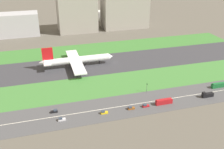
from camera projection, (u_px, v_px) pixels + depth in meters
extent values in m
plane|color=#5B564C|center=(115.00, 62.00, 238.19)|extent=(800.00, 800.00, 0.00)
cube|color=#38383D|center=(115.00, 62.00, 238.17)|extent=(280.00, 46.00, 0.10)
cube|color=#3D7A33|center=(104.00, 48.00, 273.76)|extent=(280.00, 36.00, 0.10)
cube|color=#427F38|center=(131.00, 82.00, 202.58)|extent=(280.00, 36.00, 0.10)
cube|color=#4C4C4F|center=(147.00, 102.00, 174.80)|extent=(280.00, 28.00, 0.10)
cube|color=silver|center=(147.00, 102.00, 174.78)|extent=(266.00, 0.50, 0.01)
cylinder|color=white|center=(78.00, 60.00, 226.80)|extent=(56.00, 6.00, 6.00)
cone|color=white|center=(111.00, 56.00, 234.37)|extent=(4.00, 5.70, 5.70)
cone|color=white|center=(42.00, 63.00, 218.77)|extent=(5.00, 5.40, 5.40)
cube|color=red|center=(47.00, 54.00, 217.07)|extent=(9.00, 0.80, 11.00)
cube|color=white|center=(47.00, 62.00, 219.82)|extent=(6.00, 16.00, 0.60)
cube|color=white|center=(73.00, 55.00, 239.83)|extent=(10.00, 26.00, 1.00)
cylinder|color=gray|center=(75.00, 60.00, 235.81)|extent=(5.00, 3.20, 3.20)
cube|color=white|center=(78.00, 68.00, 213.79)|extent=(10.00, 26.00, 1.00)
cylinder|color=gray|center=(78.00, 68.00, 220.19)|extent=(5.00, 3.20, 3.20)
cylinder|color=black|center=(100.00, 62.00, 233.71)|extent=(1.00, 1.00, 3.20)
cylinder|color=black|center=(73.00, 64.00, 230.80)|extent=(1.00, 1.00, 3.20)
cylinder|color=black|center=(74.00, 67.00, 224.72)|extent=(1.00, 1.00, 3.20)
cube|color=silver|center=(62.00, 120.00, 155.79)|extent=(4.40, 1.80, 1.10)
cube|color=#333D4C|center=(60.00, 118.00, 155.16)|extent=(2.20, 1.66, 0.90)
cube|color=#B2191E|center=(164.00, 102.00, 172.33)|extent=(11.60, 2.50, 3.00)
cube|color=#B2191E|center=(164.00, 100.00, 171.56)|extent=(10.80, 2.30, 0.50)
cube|color=brown|center=(131.00, 108.00, 166.93)|extent=(4.40, 1.80, 1.10)
cube|color=#333D4C|center=(130.00, 107.00, 166.30)|extent=(2.20, 1.66, 0.90)
cube|color=#19662D|center=(219.00, 85.00, 193.56)|extent=(11.60, 2.50, 3.00)
cube|color=#19662D|center=(219.00, 83.00, 192.83)|extent=(10.80, 2.30, 0.50)
cube|color=black|center=(54.00, 112.00, 163.52)|extent=(4.40, 1.80, 1.10)
cube|color=#333D4C|center=(55.00, 110.00, 163.30)|extent=(2.20, 1.66, 0.90)
cube|color=#B2191E|center=(146.00, 106.00, 169.49)|extent=(4.40, 1.80, 1.10)
cube|color=#333D4C|center=(145.00, 105.00, 168.86)|extent=(2.20, 1.66, 0.90)
cube|color=black|center=(208.00, 95.00, 180.82)|extent=(8.40, 2.50, 2.80)
cube|color=black|center=(204.00, 93.00, 179.15)|extent=(2.00, 2.30, 1.20)
cube|color=yellow|center=(104.00, 113.00, 162.42)|extent=(4.40, 1.80, 1.10)
cube|color=#333D4C|center=(103.00, 112.00, 161.79)|extent=(2.20, 1.66, 0.90)
cylinder|color=#4C4C51|center=(147.00, 88.00, 186.13)|extent=(0.24, 0.24, 6.00)
cube|color=black|center=(147.00, 84.00, 184.59)|extent=(0.36, 0.36, 1.20)
sphere|color=#19D826|center=(147.00, 84.00, 184.29)|extent=(0.24, 0.24, 0.24)
cube|color=#B2B2B7|center=(15.00, 25.00, 308.76)|extent=(54.30, 25.32, 26.60)
cube|color=#9E998E|center=(77.00, 13.00, 323.35)|extent=(47.14, 32.49, 45.90)
cube|color=#9E998E|center=(125.00, 10.00, 339.32)|extent=(58.96, 29.21, 45.42)
cylinder|color=silver|center=(81.00, 16.00, 372.04)|extent=(17.79, 17.79, 15.85)
cylinder|color=silver|center=(99.00, 16.00, 379.15)|extent=(16.58, 16.58, 14.03)
cylinder|color=silver|center=(118.00, 15.00, 386.51)|extent=(22.26, 22.26, 12.72)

